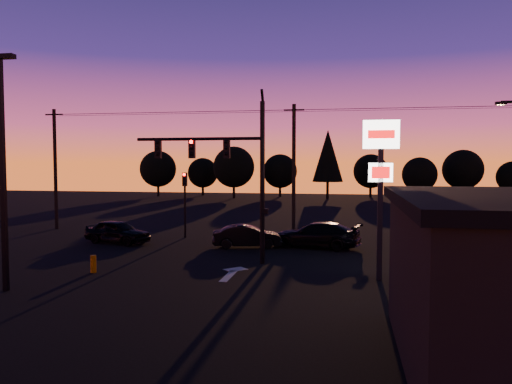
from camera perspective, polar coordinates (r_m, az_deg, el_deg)
ground at (r=21.55m, az=-5.08°, el=-10.09°), size 120.00×120.00×0.00m
lane_arrow at (r=23.00m, az=-2.75°, el=-9.20°), size 1.20×3.10×0.01m
traffic_signal_mast at (r=24.85m, az=-2.91°, el=3.20°), size 6.79×0.52×8.58m
secondary_signal at (r=33.48m, az=-8.14°, el=-0.33°), size 0.30×0.31×4.35m
parking_lot_light at (r=21.62m, az=-27.01°, el=3.69°), size 1.25×0.30×9.14m
pylon_sign at (r=21.74m, az=14.06°, el=3.01°), size 1.50×0.28×6.80m
utility_pole_0 at (r=40.45m, az=-21.96°, el=2.55°), size 1.40×0.26×9.00m
utility_pole_1 at (r=34.39m, az=4.34°, el=2.68°), size 1.40×0.26×9.00m
power_wires at (r=34.57m, az=4.37°, el=9.28°), size 36.00×1.22×0.07m
bollard at (r=24.12m, az=-18.09°, el=-7.83°), size 0.26×0.26×0.79m
tree_0 at (r=75.43m, az=-11.14°, el=2.61°), size 5.36×5.36×6.74m
tree_1 at (r=76.33m, az=-6.11°, el=2.19°), size 4.54×4.54×5.71m
tree_2 at (r=69.96m, az=-2.55°, el=2.86°), size 5.77×5.78×7.26m
tree_3 at (r=72.84m, az=2.77°, el=2.39°), size 4.95×4.95×6.22m
tree_4 at (r=69.25m, az=8.21°, el=4.11°), size 4.18×4.18×9.50m
tree_5 at (r=74.29m, az=12.97°, el=2.33°), size 4.95×4.95×6.22m
tree_6 at (r=68.86m, az=18.19°, el=1.91°), size 4.54×4.54×5.71m
tree_7 at (r=72.85m, az=22.56°, el=2.38°), size 5.36×5.36×6.74m
car_left at (r=32.26m, az=-15.54°, el=-4.38°), size 4.55×2.74×1.45m
car_mid at (r=29.54m, az=-1.02°, el=-5.07°), size 4.27×2.31×1.34m
car_right at (r=29.70m, az=6.89°, el=-4.89°), size 5.53×3.18×1.51m
suv_parked at (r=18.79m, az=25.77°, el=-10.27°), size 2.40×5.02×1.38m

